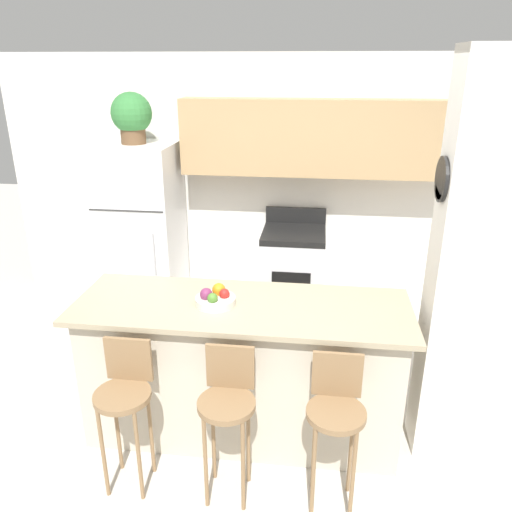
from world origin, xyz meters
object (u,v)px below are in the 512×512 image
object	(u,v)px
stove_range	(293,273)
potted_plant_on_fridge	(132,116)
bar_stool_mid	(228,404)
refrigerator	(142,231)
bar_stool_left	(125,396)
bar_stool_right	(336,413)
fruit_bowl	(215,298)

from	to	relation	value
stove_range	potted_plant_on_fridge	size ratio (longest dim) A/B	2.27
stove_range	bar_stool_mid	xyz separation A→B (m)	(-0.24, -2.34, 0.16)
stove_range	potted_plant_on_fridge	distance (m)	2.17
refrigerator	stove_range	size ratio (longest dim) A/B	1.62
stove_range	bar_stool_mid	bearing A→B (deg)	-95.89
bar_stool_left	potted_plant_on_fridge	distance (m)	2.74
bar_stool_left	bar_stool_right	bearing A→B (deg)	0.00
bar_stool_left	potted_plant_on_fridge	bearing A→B (deg)	106.58
stove_range	bar_stool_left	distance (m)	2.49
stove_range	bar_stool_right	world-z (taller)	stove_range
stove_range	potted_plant_on_fridge	world-z (taller)	potted_plant_on_fridge
bar_stool_right	stove_range	bearing A→B (deg)	99.06
refrigerator	fruit_bowl	distance (m)	2.09
bar_stool_left	refrigerator	bearing A→B (deg)	106.58
potted_plant_on_fridge	fruit_bowl	world-z (taller)	potted_plant_on_fridge
refrigerator	stove_range	xyz separation A→B (m)	(1.53, 0.06, -0.41)
refrigerator	fruit_bowl	bearing A→B (deg)	-57.37
bar_stool_right	potted_plant_on_fridge	size ratio (longest dim) A/B	2.02
bar_stool_mid	potted_plant_on_fridge	bearing A→B (deg)	119.56
bar_stool_right	bar_stool_left	bearing A→B (deg)	180.00
fruit_bowl	bar_stool_left	bearing A→B (deg)	-130.61
bar_stool_mid	bar_stool_right	size ratio (longest dim) A/B	1.00
bar_stool_mid	potted_plant_on_fridge	xyz separation A→B (m)	(-1.29, 2.28, 1.37)
bar_stool_left	fruit_bowl	size ratio (longest dim) A/B	3.66
bar_stool_left	bar_stool_right	world-z (taller)	same
bar_stool_mid	fruit_bowl	distance (m)	0.68
bar_stool_mid	potted_plant_on_fridge	distance (m)	2.95
stove_range	fruit_bowl	world-z (taller)	fruit_bowl
bar_stool_left	bar_stool_mid	world-z (taller)	same
bar_stool_mid	fruit_bowl	xyz separation A→B (m)	(-0.17, 0.52, 0.41)
refrigerator	potted_plant_on_fridge	distance (m)	1.12
refrigerator	potted_plant_on_fridge	size ratio (longest dim) A/B	3.69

